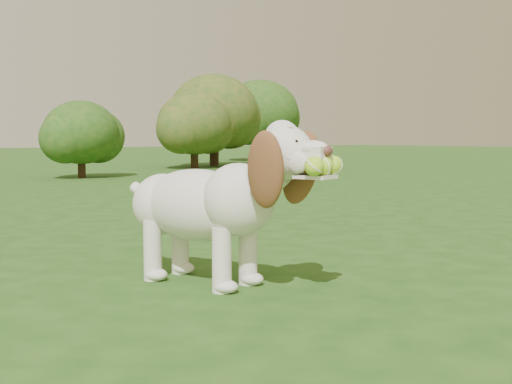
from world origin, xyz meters
TOP-DOWN VIEW (x-y plane):
  - ground at (0.00, 0.00)m, footprint 80.00×80.00m
  - dog at (0.34, -0.44)m, footprint 0.61×1.06m
  - shrub_d at (5.45, 9.03)m, footprint 1.54×1.54m
  - shrub_c at (2.40, 7.20)m, footprint 1.19×1.19m
  - shrub_f at (6.35, 9.74)m, footprint 2.00×2.00m
  - shrub_h at (9.25, 12.10)m, footprint 2.18×2.18m

SIDE VIEW (x-z plane):
  - ground at x=0.00m, z-range 0.00..0.00m
  - dog at x=0.34m, z-range 0.02..0.73m
  - shrub_c at x=2.40m, z-range 0.11..1.34m
  - shrub_d at x=5.45m, z-range 0.14..1.74m
  - shrub_f at x=6.35m, z-range 0.18..2.25m
  - shrub_h at x=9.25m, z-range 0.20..2.46m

